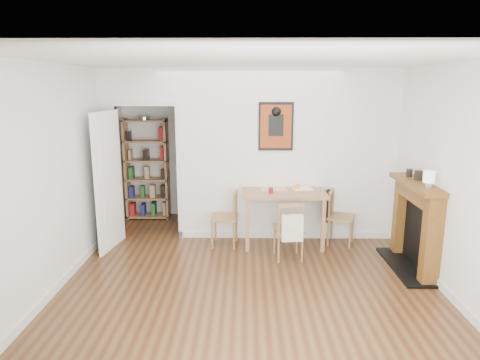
{
  "coord_description": "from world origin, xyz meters",
  "views": [
    {
      "loc": [
        -0.05,
        -5.04,
        2.35
      ],
      "look_at": [
        -0.12,
        0.6,
        1.1
      ],
      "focal_mm": 32.0,
      "sensor_mm": 36.0,
      "label": 1
    }
  ],
  "objects_px": {
    "dining_table": "(284,197)",
    "mantel_lamp": "(429,178)",
    "chair_left": "(224,218)",
    "notebook": "(303,189)",
    "red_glass": "(271,190)",
    "ceramic_jar_b": "(409,173)",
    "fireplace": "(416,223)",
    "chair_right": "(340,217)",
    "orange_fruit": "(297,187)",
    "ceramic_jar_a": "(418,175)",
    "chair_front": "(289,229)",
    "bookshelf": "(147,170)"
  },
  "relations": [
    {
      "from": "chair_front",
      "to": "red_glass",
      "type": "height_order",
      "value": "red_glass"
    },
    {
      "from": "red_glass",
      "to": "bookshelf",
      "type": "bearing_deg",
      "value": 145.49
    },
    {
      "from": "red_glass",
      "to": "ceramic_jar_b",
      "type": "distance_m",
      "value": 1.89
    },
    {
      "from": "chair_right",
      "to": "bookshelf",
      "type": "relative_size",
      "value": 0.46
    },
    {
      "from": "dining_table",
      "to": "orange_fruit",
      "type": "bearing_deg",
      "value": 23.94
    },
    {
      "from": "notebook",
      "to": "ceramic_jar_a",
      "type": "height_order",
      "value": "ceramic_jar_a"
    },
    {
      "from": "chair_left",
      "to": "fireplace",
      "type": "height_order",
      "value": "fireplace"
    },
    {
      "from": "bookshelf",
      "to": "red_glass",
      "type": "xyz_separation_m",
      "value": [
        2.11,
        -1.45,
        -0.01
      ]
    },
    {
      "from": "orange_fruit",
      "to": "ceramic_jar_b",
      "type": "height_order",
      "value": "ceramic_jar_b"
    },
    {
      "from": "dining_table",
      "to": "ceramic_jar_a",
      "type": "distance_m",
      "value": 1.87
    },
    {
      "from": "chair_front",
      "to": "ceramic_jar_a",
      "type": "distance_m",
      "value": 1.82
    },
    {
      "from": "chair_right",
      "to": "chair_left",
      "type": "bearing_deg",
      "value": -177.65
    },
    {
      "from": "chair_left",
      "to": "chair_right",
      "type": "height_order",
      "value": "chair_left"
    },
    {
      "from": "dining_table",
      "to": "chair_right",
      "type": "distance_m",
      "value": 0.9
    },
    {
      "from": "ceramic_jar_a",
      "to": "ceramic_jar_b",
      "type": "distance_m",
      "value": 0.2
    },
    {
      "from": "dining_table",
      "to": "chair_front",
      "type": "distance_m",
      "value": 0.65
    },
    {
      "from": "mantel_lamp",
      "to": "ceramic_jar_b",
      "type": "height_order",
      "value": "mantel_lamp"
    },
    {
      "from": "mantel_lamp",
      "to": "ceramic_jar_a",
      "type": "bearing_deg",
      "value": 81.2
    },
    {
      "from": "dining_table",
      "to": "ceramic_jar_b",
      "type": "bearing_deg",
      "value": -18.36
    },
    {
      "from": "chair_right",
      "to": "fireplace",
      "type": "xyz_separation_m",
      "value": [
        0.79,
        -0.86,
        0.19
      ]
    },
    {
      "from": "chair_front",
      "to": "red_glass",
      "type": "relative_size",
      "value": 9.45
    },
    {
      "from": "dining_table",
      "to": "mantel_lamp",
      "type": "relative_size",
      "value": 5.63
    },
    {
      "from": "dining_table",
      "to": "red_glass",
      "type": "xyz_separation_m",
      "value": [
        -0.2,
        -0.17,
        0.14
      ]
    },
    {
      "from": "chair_right",
      "to": "notebook",
      "type": "relative_size",
      "value": 2.93
    },
    {
      "from": "orange_fruit",
      "to": "ceramic_jar_a",
      "type": "bearing_deg",
      "value": -29.48
    },
    {
      "from": "chair_right",
      "to": "red_glass",
      "type": "height_order",
      "value": "red_glass"
    },
    {
      "from": "ceramic_jar_a",
      "to": "ceramic_jar_b",
      "type": "bearing_deg",
      "value": 101.05
    },
    {
      "from": "fireplace",
      "to": "ceramic_jar_b",
      "type": "distance_m",
      "value": 0.67
    },
    {
      "from": "notebook",
      "to": "mantel_lamp",
      "type": "bearing_deg",
      "value": -46.23
    },
    {
      "from": "chair_left",
      "to": "ceramic_jar_a",
      "type": "relative_size",
      "value": 6.87
    },
    {
      "from": "dining_table",
      "to": "chair_left",
      "type": "bearing_deg",
      "value": -175.83
    },
    {
      "from": "chair_right",
      "to": "ceramic_jar_a",
      "type": "height_order",
      "value": "ceramic_jar_a"
    },
    {
      "from": "chair_front",
      "to": "orange_fruit",
      "type": "bearing_deg",
      "value": 74.95
    },
    {
      "from": "chair_right",
      "to": "orange_fruit",
      "type": "xyz_separation_m",
      "value": [
        -0.65,
        0.08,
        0.44
      ]
    },
    {
      "from": "chair_right",
      "to": "dining_table",
      "type": "bearing_deg",
      "value": -179.55
    },
    {
      "from": "chair_left",
      "to": "ceramic_jar_b",
      "type": "height_order",
      "value": "ceramic_jar_b"
    },
    {
      "from": "chair_front",
      "to": "dining_table",
      "type": "bearing_deg",
      "value": 92.24
    },
    {
      "from": "chair_left",
      "to": "fireplace",
      "type": "xyz_separation_m",
      "value": [
        2.52,
        -0.79,
        0.2
      ]
    },
    {
      "from": "chair_left",
      "to": "notebook",
      "type": "distance_m",
      "value": 1.25
    },
    {
      "from": "notebook",
      "to": "ceramic_jar_b",
      "type": "bearing_deg",
      "value": -25.48
    },
    {
      "from": "chair_front",
      "to": "red_glass",
      "type": "bearing_deg",
      "value": 119.79
    },
    {
      "from": "fireplace",
      "to": "red_glass",
      "type": "bearing_deg",
      "value": 159.83
    },
    {
      "from": "chair_front",
      "to": "ceramic_jar_a",
      "type": "height_order",
      "value": "ceramic_jar_a"
    },
    {
      "from": "bookshelf",
      "to": "chair_front",
      "type": "bearing_deg",
      "value": -38.31
    },
    {
      "from": "mantel_lamp",
      "to": "chair_front",
      "type": "bearing_deg",
      "value": 156.42
    },
    {
      "from": "dining_table",
      "to": "red_glass",
      "type": "distance_m",
      "value": 0.3
    },
    {
      "from": "bookshelf",
      "to": "mantel_lamp",
      "type": "relative_size",
      "value": 8.3
    },
    {
      "from": "dining_table",
      "to": "mantel_lamp",
      "type": "bearing_deg",
      "value": -38.38
    },
    {
      "from": "red_glass",
      "to": "fireplace",
      "type": "bearing_deg",
      "value": -20.17
    },
    {
      "from": "fireplace",
      "to": "orange_fruit",
      "type": "bearing_deg",
      "value": 146.92
    }
  ]
}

